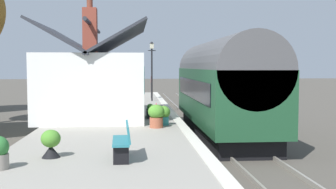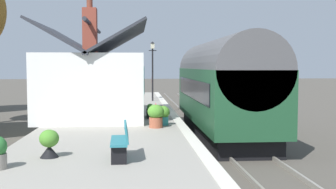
# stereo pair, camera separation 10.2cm
# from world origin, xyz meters

# --- Properties ---
(ground_plane) EXTENTS (160.00, 160.00, 0.00)m
(ground_plane) POSITION_xyz_m (0.00, 0.00, 0.00)
(ground_plane) COLOR #4C473F
(platform) EXTENTS (32.00, 5.50, 0.87)m
(platform) POSITION_xyz_m (0.00, 3.75, 0.43)
(platform) COLOR gray
(platform) RESTS_ON ground
(platform_edge_coping) EXTENTS (32.00, 0.36, 0.02)m
(platform_edge_coping) POSITION_xyz_m (0.00, 1.18, 0.87)
(platform_edge_coping) COLOR beige
(platform_edge_coping) RESTS_ON platform
(rail_near) EXTENTS (52.00, 0.08, 0.14)m
(rail_near) POSITION_xyz_m (0.00, -1.62, 0.07)
(rail_near) COLOR gray
(rail_near) RESTS_ON ground
(rail_far) EXTENTS (52.00, 0.08, 0.14)m
(rail_far) POSITION_xyz_m (0.00, -0.18, 0.07)
(rail_far) COLOR gray
(rail_far) RESTS_ON ground
(train) EXTENTS (10.76, 2.73, 4.32)m
(train) POSITION_xyz_m (-1.31, -0.90, 2.22)
(train) COLOR black
(train) RESTS_ON ground
(station_building) EXTENTS (6.29, 4.54, 4.95)m
(station_building) POSITION_xyz_m (-1.02, 4.75, 2.36)
(station_building) COLOR white
(station_building) RESTS_ON platform
(bench_by_lamp) EXTENTS (1.42, 0.50, 0.88)m
(bench_by_lamp) POSITION_xyz_m (5.46, 3.38, 1.34)
(bench_by_lamp) COLOR #26727F
(bench_by_lamp) RESTS_ON platform
(bench_near_building) EXTENTS (1.41, 0.47, 0.88)m
(bench_near_building) POSITION_xyz_m (-9.44, 3.27, 1.34)
(bench_near_building) COLOR #26727F
(bench_near_building) RESTS_ON platform
(planter_edge_far) EXTENTS (0.43, 0.43, 0.79)m
(planter_edge_far) POSITION_xyz_m (6.24, 4.62, 1.26)
(planter_edge_far) COLOR gray
(planter_edge_far) RESTS_ON platform
(planter_edge_near) EXTENTS (0.61, 0.61, 0.93)m
(planter_edge_near) POSITION_xyz_m (-4.32, 2.19, 1.33)
(planter_edge_near) COLOR #9E5138
(planter_edge_near) RESTS_ON platform
(planter_bench_left) EXTENTS (1.02, 0.32, 0.60)m
(planter_bench_left) POSITION_xyz_m (-1.29, 2.29, 1.15)
(planter_bench_left) COLOR black
(planter_bench_left) RESTS_ON platform
(planter_under_sign) EXTENTS (0.48, 0.48, 0.69)m
(planter_under_sign) POSITION_xyz_m (-9.10, 5.07, 1.21)
(planter_under_sign) COLOR black
(planter_under_sign) RESTS_ON platform
(planter_bench_right) EXTENTS (0.51, 0.51, 0.78)m
(planter_bench_right) POSITION_xyz_m (-3.68, 1.88, 1.27)
(planter_bench_right) COLOR teal
(planter_bench_right) RESTS_ON platform
(planter_by_door) EXTENTS (0.77, 0.32, 0.64)m
(planter_by_door) POSITION_xyz_m (11.01, 4.33, 1.17)
(planter_by_door) COLOR black
(planter_by_door) RESTS_ON platform
(lamp_post_platform) EXTENTS (0.32, 0.50, 3.82)m
(lamp_post_platform) POSITION_xyz_m (7.40, 1.83, 3.52)
(lamp_post_platform) COLOR black
(lamp_post_platform) RESTS_ON platform
(station_sign_board) EXTENTS (0.96, 0.06, 1.57)m
(station_sign_board) POSITION_xyz_m (9.33, 1.77, 2.05)
(station_sign_board) COLOR black
(station_sign_board) RESTS_ON platform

